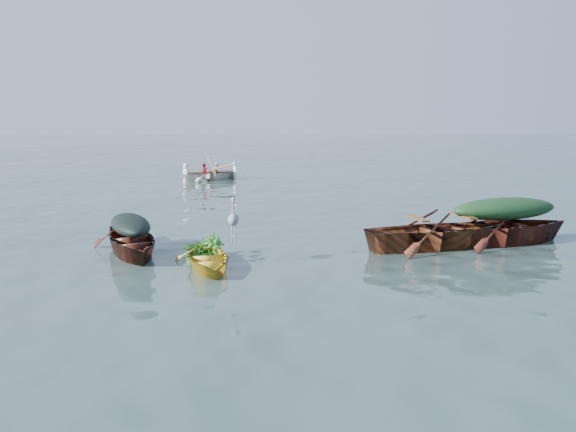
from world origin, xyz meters
name	(u,v)px	position (x,y,z in m)	size (l,w,h in m)	color
ground	(339,256)	(0.00, 0.00, 0.00)	(140.00, 140.00, 0.00)	#334843
yellow_dinghy	(207,267)	(-2.75, -0.77, 0.00)	(1.15, 2.65, 0.68)	gold
dark_covered_boat	(132,253)	(-4.49, 0.47, 0.00)	(1.40, 3.76, 0.94)	#431A0F
green_tarp_boat	(502,244)	(3.97, 0.90, 0.00)	(1.48, 4.77, 1.14)	#541E13
open_wooden_boat	(439,248)	(2.36, 0.57, 0.00)	(1.49, 4.80, 1.15)	maroon
rowed_boat	(211,180)	(-3.80, 13.80, 0.00)	(1.07, 3.55, 0.81)	white
dark_tarp_cover	(130,223)	(-4.49, 0.47, 0.67)	(0.77, 2.07, 0.40)	black
green_tarp_cover	(504,209)	(3.97, 0.90, 0.83)	(0.82, 2.62, 0.52)	#173819
thwart_benches	(440,222)	(2.36, 0.57, 0.59)	(0.90, 2.40, 0.04)	#563314
heron	(233,226)	(-2.23, -0.60, 0.80)	(0.28, 0.40, 0.92)	gray
dinghy_weeds	(204,230)	(-2.85, -0.23, 0.64)	(0.70, 0.90, 0.60)	#276E1C
rowers	(211,163)	(-3.80, 13.80, 0.78)	(0.96, 2.49, 0.76)	white
oars	(211,171)	(-3.80, 13.80, 0.43)	(2.60, 0.60, 0.06)	#A76A3F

